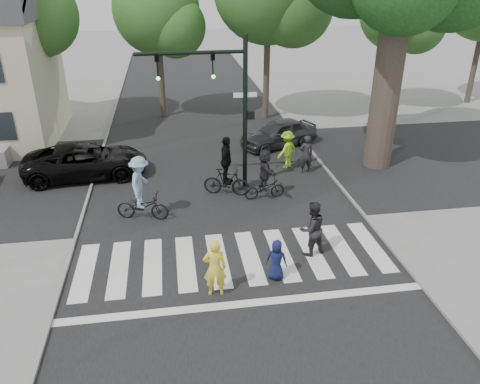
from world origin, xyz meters
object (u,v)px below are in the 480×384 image
object	(u,v)px
pedestrian_woman	(215,268)
cyclist_mid	(226,172)
car_suv	(86,161)
car_grey	(279,133)
cyclist_right	(265,177)
pedestrian_adult	(312,229)
traffic_signal	(223,93)
cyclist_left	(141,193)
pedestrian_child	(276,260)

from	to	relation	value
pedestrian_woman	cyclist_mid	xyz separation A→B (m)	(1.12, 6.17, 0.12)
car_suv	car_grey	distance (m)	9.32
cyclist_right	car_grey	world-z (taller)	cyclist_right
pedestrian_adult	cyclist_mid	size ratio (longest dim) A/B	0.75
traffic_signal	pedestrian_woman	world-z (taller)	traffic_signal
cyclist_left	cyclist_mid	world-z (taller)	cyclist_mid
pedestrian_child	cyclist_mid	xyz separation A→B (m)	(-0.70, 5.71, 0.36)
cyclist_mid	car_grey	bearing A→B (deg)	57.17
pedestrian_child	traffic_signal	bearing A→B (deg)	-61.46
cyclist_mid	car_suv	world-z (taller)	cyclist_mid
pedestrian_woman	pedestrian_adult	distance (m)	3.54
car_grey	cyclist_right	bearing A→B (deg)	-40.31
cyclist_left	cyclist_right	xyz separation A→B (m)	(4.62, 0.94, -0.13)
pedestrian_woman	car_suv	world-z (taller)	pedestrian_woman
pedestrian_child	cyclist_mid	world-z (taller)	cyclist_mid
traffic_signal	pedestrian_child	bearing A→B (deg)	-83.76
pedestrian_adult	car_suv	xyz separation A→B (m)	(-7.75, 7.30, -0.20)
cyclist_mid	traffic_signal	bearing A→B (deg)	90.19
cyclist_left	car_suv	size ratio (longest dim) A/B	0.46
pedestrian_woman	cyclist_mid	distance (m)	6.27
pedestrian_woman	pedestrian_child	world-z (taller)	pedestrian_woman
cyclist_right	pedestrian_adult	bearing A→B (deg)	-80.99
pedestrian_child	pedestrian_woman	bearing A→B (deg)	36.40
pedestrian_child	cyclist_mid	distance (m)	5.77
car_suv	car_grey	size ratio (longest dim) A/B	1.29
pedestrian_child	pedestrian_adult	world-z (taller)	pedestrian_adult
car_grey	pedestrian_child	bearing A→B (deg)	-35.42
pedestrian_child	cyclist_right	world-z (taller)	cyclist_right
traffic_signal	car_suv	distance (m)	6.83
pedestrian_child	car_grey	world-z (taller)	car_grey
pedestrian_woman	pedestrian_adult	world-z (taller)	pedestrian_adult
pedestrian_child	car_suv	world-z (taller)	car_suv
pedestrian_woman	car_grey	world-z (taller)	pedestrian_woman
cyclist_left	car_grey	xyz separation A→B (m)	(6.51, 6.61, -0.35)
pedestrian_adult	car_grey	world-z (taller)	pedestrian_adult
pedestrian_child	cyclist_left	size ratio (longest dim) A/B	0.53
car_grey	traffic_signal	bearing A→B (deg)	-58.59
pedestrian_child	car_suv	xyz separation A→B (m)	(-6.39, 8.41, 0.08)
cyclist_left	cyclist_right	size ratio (longest dim) A/B	1.18
pedestrian_adult	car_suv	bearing A→B (deg)	-60.51
pedestrian_adult	cyclist_right	xyz separation A→B (m)	(-0.64, 4.06, -0.01)
cyclist_right	car_suv	distance (m)	7.82
traffic_signal	car_grey	xyz separation A→B (m)	(3.30, 4.44, -3.22)
cyclist_mid	cyclist_right	world-z (taller)	cyclist_mid
car_grey	car_suv	bearing A→B (deg)	-96.81
pedestrian_woman	cyclist_right	world-z (taller)	cyclist_right
car_grey	pedestrian_adult	bearing A→B (deg)	-29.19
pedestrian_adult	traffic_signal	bearing A→B (deg)	-85.97
traffic_signal	cyclist_left	xyz separation A→B (m)	(-3.20, -2.17, -2.87)
car_suv	cyclist_left	bearing A→B (deg)	-153.46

